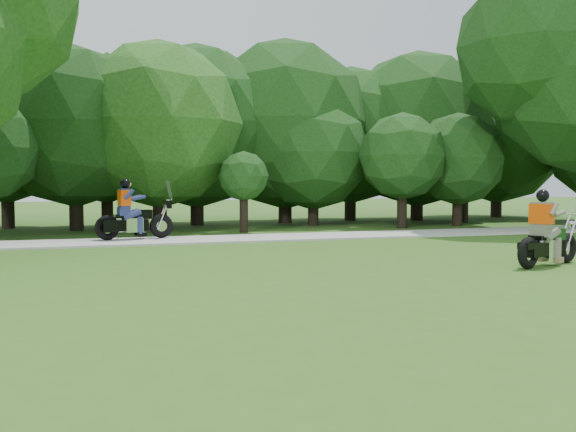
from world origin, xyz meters
TOP-DOWN VIEW (x-y plane):
  - ground at (0.00, 0.00)m, footprint 100.00×100.00m
  - walkway at (0.00, 8.00)m, footprint 60.00×2.20m
  - tree_line at (-0.80, 14.78)m, footprint 38.03×12.55m
  - chopper_motorcycle at (2.41, 0.17)m, footprint 2.11×1.11m
  - touring_motorcycle at (-5.00, 8.48)m, footprint 2.27×0.89m

SIDE VIEW (x-z plane):
  - ground at x=0.00m, z-range 0.00..0.00m
  - walkway at x=0.00m, z-range 0.00..0.06m
  - chopper_motorcycle at x=2.41m, z-range -0.20..1.35m
  - touring_motorcycle at x=-5.00m, z-range -0.18..1.55m
  - tree_line at x=-0.80m, z-range -0.08..7.50m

